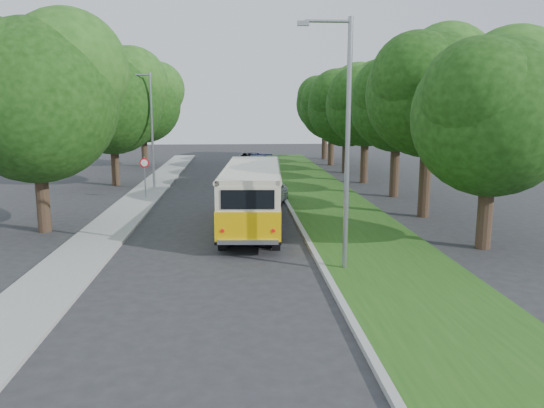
{
  "coord_description": "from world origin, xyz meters",
  "views": [
    {
      "loc": [
        0.78,
        -19.0,
        5.28
      ],
      "look_at": [
        2.21,
        1.75,
        1.5
      ],
      "focal_mm": 35.0,
      "sensor_mm": 36.0,
      "label": 1
    }
  ],
  "objects": [
    {
      "name": "car_blue",
      "position": [
        2.39,
        22.94,
        0.76
      ],
      "size": [
        3.26,
        5.61,
        1.53
      ],
      "primitive_type": "imported",
      "rotation": [
        0.0,
        0.0,
        -0.23
      ],
      "color": "navy",
      "rests_on": "ground"
    },
    {
      "name": "car_white",
      "position": [
        1.33,
        14.5,
        0.67
      ],
      "size": [
        1.94,
        4.23,
        1.35
      ],
      "primitive_type": "imported",
      "rotation": [
        0.0,
        0.0,
        -0.13
      ],
      "color": "silver",
      "rests_on": "ground"
    },
    {
      "name": "warning_sign",
      "position": [
        -4.5,
        11.98,
        1.71
      ],
      "size": [
        0.56,
        0.1,
        2.5
      ],
      "color": "gray",
      "rests_on": "ground"
    },
    {
      "name": "car_grey",
      "position": [
        1.99,
        27.87,
        0.71
      ],
      "size": [
        3.13,
        5.41,
        1.42
      ],
      "primitive_type": "imported",
      "rotation": [
        0.0,
        0.0,
        -0.16
      ],
      "color": "slate",
      "rests_on": "ground"
    },
    {
      "name": "lamppost_far",
      "position": [
        -4.7,
        16.0,
        4.12
      ],
      "size": [
        1.71,
        0.16,
        7.5
      ],
      "color": "gray",
      "rests_on": "ground"
    },
    {
      "name": "sidewalk",
      "position": [
        -4.8,
        5.0,
        0.06
      ],
      "size": [
        2.2,
        70.0,
        0.12
      ],
      "primitive_type": "cube",
      "color": "gray",
      "rests_on": "ground"
    },
    {
      "name": "curb",
      "position": [
        3.6,
        5.0,
        0.07
      ],
      "size": [
        0.2,
        70.0,
        0.15
      ],
      "primitive_type": "cube",
      "color": "gray",
      "rests_on": "ground"
    },
    {
      "name": "car_silver",
      "position": [
        2.63,
        9.82,
        0.65
      ],
      "size": [
        2.62,
        4.1,
        1.3
      ],
      "primitive_type": "imported",
      "rotation": [
        0.0,
        0.0,
        -0.31
      ],
      "color": "#B7B6BB",
      "rests_on": "ground"
    },
    {
      "name": "lamppost_near",
      "position": [
        4.21,
        -2.5,
        4.37
      ],
      "size": [
        1.71,
        0.16,
        8.0
      ],
      "color": "gray",
      "rests_on": "ground"
    },
    {
      "name": "grass_verge",
      "position": [
        5.95,
        5.0,
        0.07
      ],
      "size": [
        4.5,
        70.0,
        0.13
      ],
      "primitive_type": "cube",
      "color": "#224E15",
      "rests_on": "ground"
    },
    {
      "name": "vintage_bus",
      "position": [
        1.49,
        3.94,
        1.42
      ],
      "size": [
        3.07,
        9.69,
        2.84
      ],
      "primitive_type": null,
      "rotation": [
        0.0,
        0.0,
        -0.07
      ],
      "color": "#F1B807",
      "rests_on": "ground"
    },
    {
      "name": "treeline",
      "position": [
        3.15,
        17.99,
        5.93
      ],
      "size": [
        24.27,
        41.91,
        9.46
      ],
      "color": "#332319",
      "rests_on": "ground"
    },
    {
      "name": "ground",
      "position": [
        0.0,
        0.0,
        0.0
      ],
      "size": [
        120.0,
        120.0,
        0.0
      ],
      "primitive_type": "plane",
      "color": "#28282A",
      "rests_on": "ground"
    }
  ]
}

